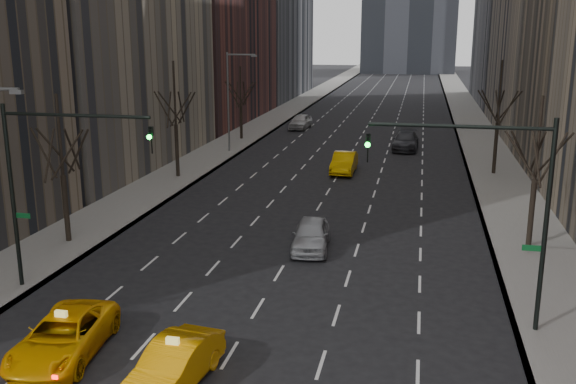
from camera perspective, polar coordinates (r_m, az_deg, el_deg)
The scene contains 16 objects.
sidewalk_left at distance 84.37m, azimuth -0.97°, elevation 6.71°, with size 4.50×320.00×0.15m, color slate.
sidewalk_right at distance 82.56m, azimuth 15.95°, elevation 6.00°, with size 4.50×320.00×0.15m, color slate.
tree_lw_b at distance 35.51m, azimuth -19.36°, elevation 1.39°, with size 3.36×3.50×7.82m.
tree_lw_c at distance 49.59m, azimuth -9.93°, elevation 5.81°, with size 3.36×3.50×8.74m.
tree_lw_d at distance 66.57m, azimuth -4.21°, elevation 7.68°, with size 3.36×3.50×7.36m.
tree_rw_b at distance 34.89m, azimuth 21.08°, elevation 1.03°, with size 3.36×3.50×7.82m.
tree_rw_c at distance 52.40m, azimuth 18.11°, elevation 5.77°, with size 3.36×3.50×8.74m.
traffic_mast_left at distance 28.66m, azimuth -20.77°, elevation 1.98°, with size 6.69×0.39×8.00m.
traffic_mast_right at distance 24.43m, azimuth 18.31°, elevation 0.18°, with size 6.69×0.39×8.00m.
streetlight_far at distance 59.35m, azimuth -5.02°, elevation 8.86°, with size 2.83×0.22×9.00m.
taxi_suv at distance 24.17m, azimuth -19.33°, elevation -12.04°, with size 2.47×5.36×1.49m, color #F2A805.
taxi_sedan at distance 21.42m, azimuth -10.12°, elevation -14.94°, with size 1.59×4.55×1.50m, color #F29B05.
silver_sedan_ahead at distance 33.38m, azimuth 2.06°, elevation -3.81°, with size 1.84×4.58×1.56m, color #9B9EA3.
far_taxi at distance 51.40m, azimuth 5.01°, elevation 2.61°, with size 1.72×4.92×1.62m, color #E2A604.
far_suv_grey at distance 62.26m, azimuth 10.41°, elevation 4.49°, with size 2.32×5.72×1.66m, color #29292E.
far_car_white at distance 74.35m, azimuth 1.13°, elevation 6.29°, with size 2.00×4.98×1.70m, color beige.
Camera 1 is at (6.17, -11.59, 11.11)m, focal length 40.00 mm.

